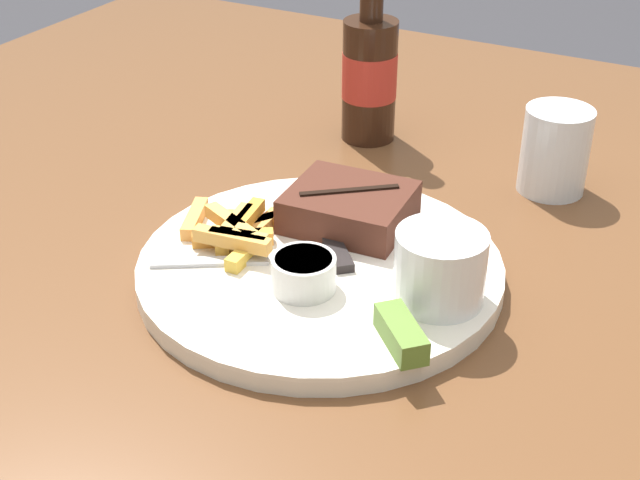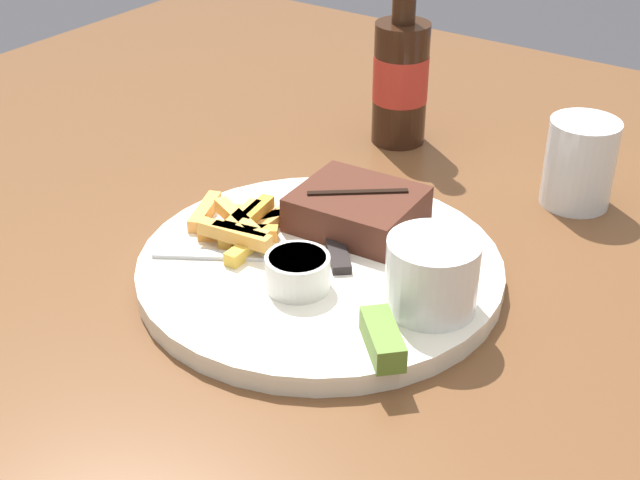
# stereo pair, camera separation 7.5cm
# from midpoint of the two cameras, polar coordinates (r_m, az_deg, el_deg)

# --- Properties ---
(dining_table) EXTENTS (1.40, 1.33, 0.73)m
(dining_table) POSITION_cam_midpoint_polar(r_m,az_deg,el_deg) (0.80, -2.67, -6.27)
(dining_table) COLOR brown
(dining_table) RESTS_ON ground_plane
(dinner_plate) EXTENTS (0.31, 0.31, 0.02)m
(dinner_plate) POSITION_cam_midpoint_polar(r_m,az_deg,el_deg) (0.76, -2.80, -1.95)
(dinner_plate) COLOR silver
(dinner_plate) RESTS_ON dining_table
(steak_portion) EXTENTS (0.11, 0.10, 0.03)m
(steak_portion) POSITION_cam_midpoint_polar(r_m,az_deg,el_deg) (0.80, -0.78, 2.04)
(steak_portion) COLOR #472319
(steak_portion) RESTS_ON dinner_plate
(fries_pile) EXTENTS (0.11, 0.10, 0.02)m
(fries_pile) POSITION_cam_midpoint_polar(r_m,az_deg,el_deg) (0.78, -8.18, 0.50)
(fries_pile) COLOR #E5A44A
(fries_pile) RESTS_ON dinner_plate
(coleslaw_cup) EXTENTS (0.07, 0.07, 0.06)m
(coleslaw_cup) POSITION_cam_midpoint_polar(r_m,az_deg,el_deg) (0.69, 4.67, -1.61)
(coleslaw_cup) COLOR white
(coleslaw_cup) RESTS_ON dinner_plate
(dipping_sauce_cup) EXTENTS (0.05, 0.05, 0.03)m
(dipping_sauce_cup) POSITION_cam_midpoint_polar(r_m,az_deg,el_deg) (0.71, -4.05, -2.13)
(dipping_sauce_cup) COLOR silver
(dipping_sauce_cup) RESTS_ON dinner_plate
(pickle_spear) EXTENTS (0.06, 0.06, 0.02)m
(pickle_spear) POSITION_cam_midpoint_polar(r_m,az_deg,el_deg) (0.65, 1.95, -6.12)
(pickle_spear) COLOR #567A2D
(pickle_spear) RESTS_ON dinner_plate
(fork_utensil) EXTENTS (0.12, 0.08, 0.00)m
(fork_utensil) POSITION_cam_midpoint_polar(r_m,az_deg,el_deg) (0.76, -9.06, -1.44)
(fork_utensil) COLOR #B7B7BC
(fork_utensil) RESTS_ON dinner_plate
(knife_utensil) EXTENTS (0.12, 0.13, 0.01)m
(knife_utensil) POSITION_cam_midpoint_polar(r_m,az_deg,el_deg) (0.79, -2.28, 0.43)
(knife_utensil) COLOR #B7B7BC
(knife_utensil) RESTS_ON dinner_plate
(beer_bottle) EXTENTS (0.06, 0.06, 0.22)m
(beer_bottle) POSITION_cam_midpoint_polar(r_m,az_deg,el_deg) (0.99, 1.01, 10.64)
(beer_bottle) COLOR black
(beer_bottle) RESTS_ON dining_table
(drinking_glass) EXTENTS (0.07, 0.07, 0.09)m
(drinking_glass) POSITION_cam_midpoint_polar(r_m,az_deg,el_deg) (0.91, 12.56, 5.56)
(drinking_glass) COLOR silver
(drinking_glass) RESTS_ON dining_table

